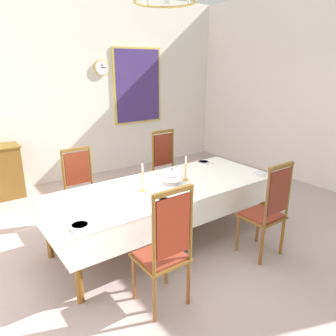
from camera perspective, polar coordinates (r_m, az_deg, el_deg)
name	(u,v)px	position (r m, az deg, el deg)	size (l,w,h in m)	color
ground	(168,243)	(4.27, 0.04, -13.12)	(6.86, 6.22, 0.04)	#B9A19C
back_wall	(70,89)	(6.50, -16.99, 13.32)	(6.86, 0.08, 3.49)	silver
right_wall	(330,91)	(6.37, 26.86, 12.13)	(0.08, 6.22, 3.49)	silver
dining_table	(165,191)	(4.00, -0.49, -4.10)	(2.87, 1.14, 0.75)	brown
tablecloth	(165,191)	(4.00, -0.49, -4.13)	(2.89, 1.16, 0.33)	white
chair_south_a	(165,249)	(2.95, -0.54, -14.15)	(0.44, 0.42, 1.22)	brown
chair_north_a	(82,188)	(4.55, -15.02, -3.41)	(0.44, 0.42, 1.11)	brown
chair_south_b	(267,210)	(3.88, 17.23, -7.09)	(0.44, 0.42, 1.17)	brown
chair_north_b	(167,167)	(5.19, -0.11, 0.16)	(0.44, 0.42, 1.19)	brown
soup_tureen	(172,176)	(4.00, 0.76, -1.49)	(0.25, 0.25, 0.21)	white
candlestick_west	(143,181)	(3.76, -4.51, -2.24)	(0.07, 0.07, 0.34)	gold
candlestick_east	(186,171)	(4.12, 3.16, -0.52)	(0.07, 0.07, 0.33)	gold
bowl_near_left	(203,162)	(4.89, 6.32, 1.02)	(0.17, 0.17, 0.03)	white
bowl_near_right	(260,174)	(4.51, 15.98, -1.04)	(0.17, 0.17, 0.03)	white
bowl_far_left	(166,201)	(3.48, -0.39, -5.94)	(0.18, 0.18, 0.04)	white
bowl_far_right	(80,226)	(3.09, -15.41, -9.90)	(0.18, 0.18, 0.04)	white
spoon_primary	(208,161)	(4.98, 7.09, 1.17)	(0.03, 0.18, 0.01)	gold
spoon_secondary	(263,173)	(4.61, 16.56, -0.84)	(0.04, 0.18, 0.01)	gold
mounted_clock	(101,68)	(6.65, -11.75, 17.09)	(0.30, 0.06, 0.30)	#D1B251
framed_painting	(138,86)	(7.05, -5.40, 14.30)	(1.13, 0.05, 1.56)	#D1B251
chandelier	(165,1)	(3.77, -0.59, 27.61)	(0.67, 0.67, 0.66)	gold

